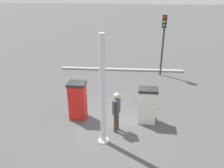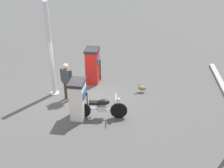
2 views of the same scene
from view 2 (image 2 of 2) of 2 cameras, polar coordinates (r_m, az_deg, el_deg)
The scene contains 7 objects.
ground_plane at distance 12.59m, azimuth -5.47°, elevation -2.66°, with size 120.00×120.00×0.00m, color #4C4C4C.
fuel_pump_near at distance 10.92m, azimuth -6.84°, elevation -3.04°, with size 0.61×0.81×1.59m.
fuel_pump_far at distance 13.47m, azimuth -3.94°, elevation 3.74°, with size 0.67×0.78×1.72m.
motorcycle_near_pump at distance 10.98m, azimuth -2.18°, elevation -4.74°, with size 2.07×0.56×0.97m.
attendant_person at distance 12.06m, azimuth -9.12°, elevation 0.93°, with size 0.57×0.29×1.70m.
wandering_duck at distance 12.89m, azimuth 6.04°, elevation -0.79°, with size 0.46×0.22×0.46m.
canopy_support_pole at distance 12.23m, azimuth -12.29°, elevation 6.19°, with size 0.40×0.40×4.11m.
Camera 2 is at (2.54, -10.52, 6.44)m, focal length 45.45 mm.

